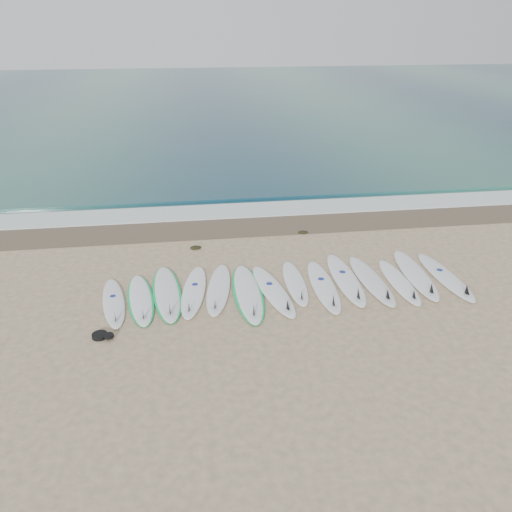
{
  "coord_description": "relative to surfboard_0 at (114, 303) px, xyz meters",
  "views": [
    {
      "loc": [
        -2.17,
        -10.39,
        5.94
      ],
      "look_at": [
        -0.56,
        1.08,
        0.4
      ],
      "focal_mm": 35.0,
      "sensor_mm": 36.0,
      "label": 1
    }
  ],
  "objects": [
    {
      "name": "surfboard_8",
      "position": [
        4.97,
        0.08,
        0.01
      ],
      "size": [
        0.65,
        2.71,
        0.34
      ],
      "rotation": [
        0.0,
        0.0,
        -0.03
      ],
      "color": "white",
      "rests_on": "ground"
    },
    {
      "name": "surfboard_5",
      "position": [
        3.1,
        0.03,
        0.0
      ],
      "size": [
        0.7,
        2.88,
        0.37
      ],
      "rotation": [
        0.0,
        0.0,
        0.0
      ],
      "color": "white",
      "rests_on": "ground"
    },
    {
      "name": "surfboard_1",
      "position": [
        0.6,
        0.09,
        -0.01
      ],
      "size": [
        0.93,
        2.52,
        0.31
      ],
      "rotation": [
        0.0,
        0.0,
        0.14
      ],
      "color": "white",
      "rests_on": "ground"
    },
    {
      "name": "surfboard_2",
      "position": [
        1.2,
        0.3,
        0.0
      ],
      "size": [
        0.92,
        2.83,
        0.35
      ],
      "rotation": [
        0.0,
        0.0,
        0.09
      ],
      "color": "white",
      "rests_on": "ground"
    },
    {
      "name": "wave_crest",
      "position": [
        4.03,
        7.23,
        -0.0
      ],
      "size": [
        120.0,
        1.0,
        0.1
      ],
      "primitive_type": "cube",
      "color": "#205154",
      "rests_on": "ground"
    },
    {
      "name": "surfboard_13",
      "position": [
        8.14,
        0.13,
        0.01
      ],
      "size": [
        0.65,
        2.71,
        0.34
      ],
      "rotation": [
        0.0,
        0.0,
        0.03
      ],
      "color": "white",
      "rests_on": "ground"
    },
    {
      "name": "surfboard_4",
      "position": [
        2.42,
        0.3,
        0.01
      ],
      "size": [
        0.93,
        2.63,
        0.33
      ],
      "rotation": [
        0.0,
        0.0,
        -0.16
      ],
      "color": "white",
      "rests_on": "ground"
    },
    {
      "name": "surfboard_7",
      "position": [
        4.32,
        0.35,
        0.0
      ],
      "size": [
        0.57,
        2.37,
        0.3
      ],
      "rotation": [
        0.0,
        0.0,
        -0.03
      ],
      "color": "white",
      "rests_on": "ground"
    },
    {
      "name": "wet_sand_band",
      "position": [
        4.03,
        4.33,
        -0.05
      ],
      "size": [
        120.0,
        1.8,
        0.01
      ],
      "primitive_type": "cube",
      "color": "brown",
      "rests_on": "ground"
    },
    {
      "name": "surfboard_10",
      "position": [
        6.22,
        0.2,
        0.01
      ],
      "size": [
        0.66,
        2.73,
        0.35
      ],
      "rotation": [
        0.0,
        0.0,
        0.04
      ],
      "color": "silver",
      "rests_on": "ground"
    },
    {
      "name": "seaweed_far",
      "position": [
        5.24,
        3.54,
        -0.02
      ],
      "size": [
        0.31,
        0.24,
        0.06
      ],
      "primitive_type": "ellipsoid",
      "color": "black",
      "rests_on": "ground"
    },
    {
      "name": "surfboard_3",
      "position": [
        1.82,
        0.26,
        0.01
      ],
      "size": [
        0.87,
        2.62,
        0.33
      ],
      "rotation": [
        0.0,
        0.0,
        -0.13
      ],
      "color": "white",
      "rests_on": "ground"
    },
    {
      "name": "surfboard_9",
      "position": [
        5.6,
        0.34,
        0.01
      ],
      "size": [
        0.64,
        2.84,
        0.36
      ],
      "rotation": [
        0.0,
        0.0,
        -0.02
      ],
      "color": "white",
      "rests_on": "ground"
    },
    {
      "name": "leash_coil",
      "position": [
        -0.09,
        -1.28,
        -0.0
      ],
      "size": [
        0.46,
        0.36,
        0.11
      ],
      "color": "black",
      "rests_on": "ground"
    },
    {
      "name": "ground",
      "position": [
        4.03,
        0.23,
        -0.05
      ],
      "size": [
        120.0,
        120.0,
        0.0
      ],
      "primitive_type": "plane",
      "color": "tan"
    },
    {
      "name": "surfboard_11",
      "position": [
        6.88,
        0.04,
        0.0
      ],
      "size": [
        0.53,
        2.43,
        0.31
      ],
      "rotation": [
        0.0,
        0.0,
        -0.01
      ],
      "color": "white",
      "rests_on": "ground"
    },
    {
      "name": "surfboard_12",
      "position": [
        7.44,
        0.34,
        0.01
      ],
      "size": [
        0.77,
        2.85,
        0.36
      ],
      "rotation": [
        0.0,
        0.0,
        -0.07
      ],
      "color": "white",
      "rests_on": "ground"
    },
    {
      "name": "seaweed_near",
      "position": [
        1.95,
        2.86,
        -0.02
      ],
      "size": [
        0.32,
        0.25,
        0.06
      ],
      "primitive_type": "ellipsoid",
      "color": "black",
      "rests_on": "ground"
    },
    {
      "name": "ocean",
      "position": [
        4.03,
        32.73,
        -0.04
      ],
      "size": [
        120.0,
        55.0,
        0.03
      ],
      "primitive_type": "cube",
      "color": "#205154",
      "rests_on": "ground"
    },
    {
      "name": "foam_band",
      "position": [
        4.03,
        5.73,
        -0.03
      ],
      "size": [
        120.0,
        1.4,
        0.04
      ],
      "primitive_type": "cube",
      "color": "silver",
      "rests_on": "ground"
    },
    {
      "name": "surfboard_0",
      "position": [
        0.0,
        0.0,
        0.0
      ],
      "size": [
        0.87,
        2.38,
        0.3
      ],
      "rotation": [
        0.0,
        0.0,
        0.17
      ],
      "color": "white",
      "rests_on": "ground"
    },
    {
      "name": "surfboard_6",
      "position": [
        3.72,
        0.02,
        0.01
      ],
      "size": [
        1.0,
        2.72,
        0.34
      ],
      "rotation": [
        0.0,
        0.0,
        0.17
      ],
      "color": "white",
      "rests_on": "ground"
    }
  ]
}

